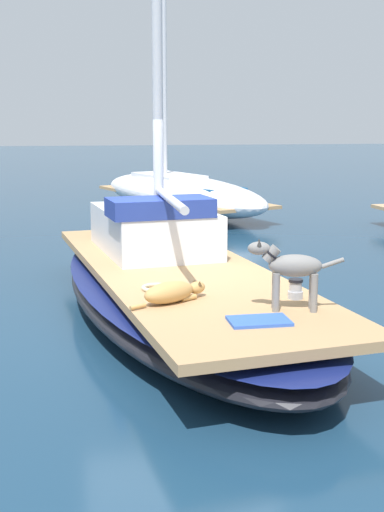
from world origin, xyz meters
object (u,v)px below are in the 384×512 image
at_px(dog_grey, 290,268).
at_px(coiled_rope, 156,288).
at_px(sailboat_main, 178,293).
at_px(deck_winch, 295,289).
at_px(deck_towel, 259,321).
at_px(dog_tan, 172,292).
at_px(moored_boat_far_astern, 179,193).

relative_size(dog_grey, coiled_rope, 2.87).
bearing_deg(sailboat_main, deck_winch, -60.16).
xyz_separation_m(sailboat_main, coiled_rope, (-0.41, -1.06, 0.35)).
relative_size(coiled_rope, deck_towel, 0.58).
distance_m(dog_tan, deck_winch, 1.29).
relative_size(deck_winch, deck_towel, 0.38).
height_order(deck_winch, deck_towel, deck_winch).
height_order(sailboat_main, dog_grey, dog_grey).
bearing_deg(dog_grey, moored_boat_far_astern, 86.26).
relative_size(coiled_rope, moored_boat_far_astern, 0.04).
height_order(sailboat_main, coiled_rope, coiled_rope).
bearing_deg(dog_tan, deck_winch, -3.64).
distance_m(deck_winch, coiled_rope, 1.53).
xyz_separation_m(sailboat_main, deck_towel, (0.37, -2.46, 0.34)).
bearing_deg(moored_boat_far_astern, dog_grey, -93.74).
bearing_deg(dog_tan, deck_towel, -50.61).
height_order(dog_tan, moored_boat_far_astern, moored_boat_far_astern).
relative_size(dog_tan, deck_winch, 4.12).
xyz_separation_m(sailboat_main, moored_boat_far_astern, (1.57, 10.02, 0.21)).
xyz_separation_m(dog_grey, moored_boat_far_astern, (0.79, 12.12, -0.54)).
relative_size(dog_tan, dog_grey, 0.93).
distance_m(sailboat_main, deck_towel, 2.51).
bearing_deg(deck_winch, deck_towel, -128.42).
distance_m(dog_tan, deck_towel, 1.09).
distance_m(coiled_rope, moored_boat_far_astern, 11.26).
height_order(dog_tan, deck_winch, dog_tan).
xyz_separation_m(dog_tan, dog_grey, (1.10, -0.48, 0.32)).
bearing_deg(sailboat_main, dog_grey, -69.61).
bearing_deg(deck_towel, deck_winch, 51.58).
height_order(dog_grey, deck_towel, dog_grey).
relative_size(deck_winch, coiled_rope, 0.65).
bearing_deg(dog_tan, coiled_rope, 100.02).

